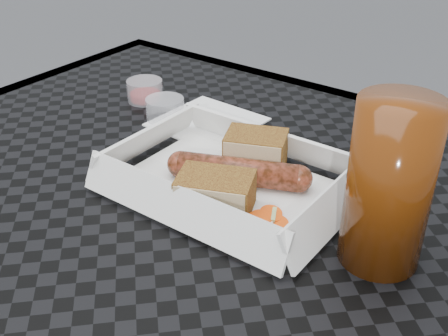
{
  "coord_description": "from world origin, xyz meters",
  "views": [
    {
      "loc": [
        0.33,
        -0.33,
        1.06
      ],
      "look_at": [
        0.04,
        0.07,
        0.78
      ],
      "focal_mm": 45.0,
      "sensor_mm": 36.0,
      "label": 1
    }
  ],
  "objects_px": {
    "drink_glass": "(389,185)",
    "patio_table": "(155,269)",
    "bratwurst": "(238,171)",
    "food_tray": "(230,187)"
  },
  "relations": [
    {
      "from": "patio_table",
      "to": "bratwurst",
      "type": "relative_size",
      "value": 5.47
    },
    {
      "from": "bratwurst",
      "to": "drink_glass",
      "type": "height_order",
      "value": "drink_glass"
    },
    {
      "from": "food_tray",
      "to": "drink_glass",
      "type": "distance_m",
      "value": 0.19
    },
    {
      "from": "drink_glass",
      "to": "patio_table",
      "type": "bearing_deg",
      "value": -162.79
    },
    {
      "from": "bratwurst",
      "to": "drink_glass",
      "type": "bearing_deg",
      "value": -7.95
    },
    {
      "from": "food_tray",
      "to": "patio_table",
      "type": "bearing_deg",
      "value": -116.8
    },
    {
      "from": "drink_glass",
      "to": "bratwurst",
      "type": "bearing_deg",
      "value": 172.05
    },
    {
      "from": "patio_table",
      "to": "drink_glass",
      "type": "distance_m",
      "value": 0.27
    },
    {
      "from": "food_tray",
      "to": "bratwurst",
      "type": "distance_m",
      "value": 0.02
    },
    {
      "from": "food_tray",
      "to": "bratwurst",
      "type": "height_order",
      "value": "bratwurst"
    }
  ]
}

